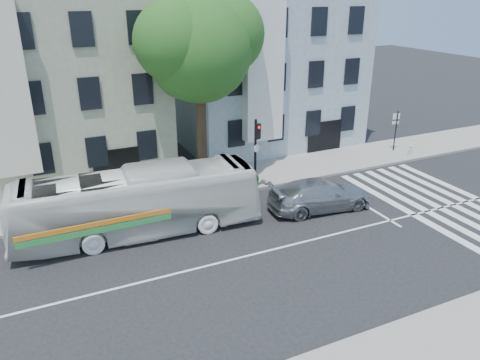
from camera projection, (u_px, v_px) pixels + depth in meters
ground at (273, 250)px, 20.21m from camera, size 120.00×120.00×0.00m
sidewalk_far at (206, 183)px, 26.90m from camera, size 80.00×4.00×0.15m
building_left at (53, 78)px, 27.98m from camera, size 12.00×10.00×11.00m
building_right at (260, 63)px, 33.45m from camera, size 12.00×10.00×11.00m
street_tree at (198, 43)px, 24.60m from camera, size 7.30×5.90×11.10m
bus at (138, 203)px, 21.02m from camera, size 3.36×11.21×3.08m
sedan at (320, 195)px, 23.70m from camera, size 2.69×5.54×1.55m
hedge at (180, 192)px, 24.75m from camera, size 8.54×1.91×0.70m
traffic_signal at (256, 146)px, 25.04m from camera, size 0.41×0.53×4.09m
fire_hydrant at (410, 150)px, 31.07m from camera, size 0.40×0.24×0.73m
far_sign_pole at (396, 126)px, 31.56m from camera, size 0.49×0.21×2.76m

